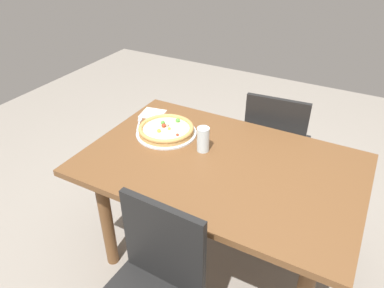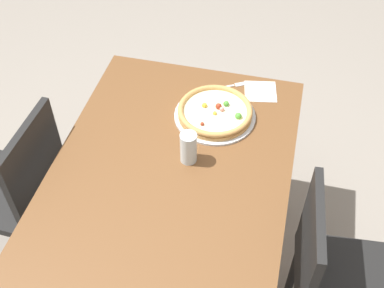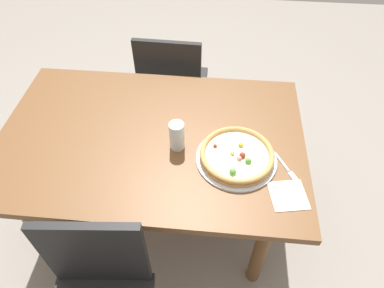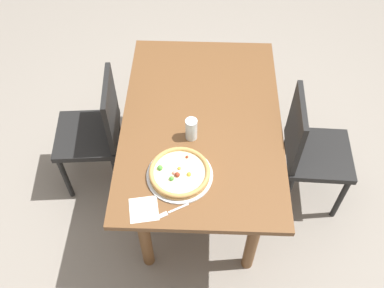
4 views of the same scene
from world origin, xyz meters
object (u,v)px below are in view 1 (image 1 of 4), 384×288
(chair_far, at_px, (275,145))
(napkin, at_px, (153,114))
(pizza, at_px, (166,129))
(drinking_glass, at_px, (203,139))
(plate, at_px, (166,133))
(fork, at_px, (139,122))
(dining_table, at_px, (220,178))

(chair_far, distance_m, napkin, 0.84)
(pizza, bearing_deg, drinking_glass, -11.25)
(plate, height_order, pizza, pizza)
(pizza, distance_m, fork, 0.22)
(dining_table, bearing_deg, plate, 164.79)
(napkin, bearing_deg, plate, -38.92)
(dining_table, height_order, pizza, pizza)
(plate, relative_size, pizza, 1.10)
(plate, xyz_separation_m, pizza, (-0.00, 0.00, 0.03))
(dining_table, relative_size, drinking_glass, 10.26)
(dining_table, bearing_deg, fork, 167.01)
(plate, xyz_separation_m, napkin, (-0.21, 0.17, -0.00))
(dining_table, height_order, napkin, napkin)
(chair_far, distance_m, drinking_glass, 0.73)
(fork, xyz_separation_m, drinking_glass, (0.47, -0.08, 0.07))
(pizza, bearing_deg, dining_table, -15.29)
(chair_far, xyz_separation_m, drinking_glass, (-0.23, -0.62, 0.31))
(plate, distance_m, fork, 0.22)
(dining_table, xyz_separation_m, pizza, (-0.39, 0.11, 0.13))
(chair_far, relative_size, plate, 2.55)
(pizza, bearing_deg, chair_far, 48.72)
(pizza, height_order, napkin, pizza)
(dining_table, height_order, plate, plate)
(chair_far, bearing_deg, plate, -136.01)
(drinking_glass, bearing_deg, dining_table, -22.89)
(fork, bearing_deg, pizza, -127.01)
(chair_far, height_order, pizza, chair_far)
(fork, relative_size, napkin, 1.09)
(chair_far, relative_size, pizza, 2.79)
(plate, distance_m, napkin, 0.26)
(drinking_glass, xyz_separation_m, napkin, (-0.47, 0.22, -0.07))
(fork, xyz_separation_m, napkin, (0.01, 0.13, -0.00))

